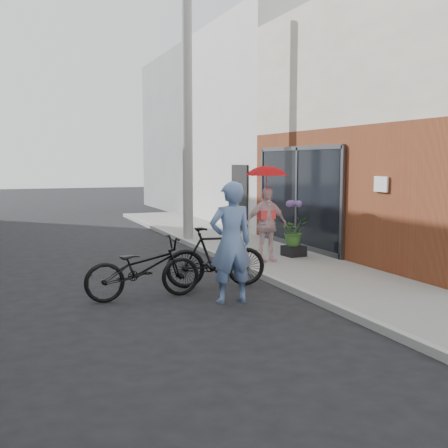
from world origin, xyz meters
TOP-DOWN VIEW (x-y plane):
  - ground at (0.00, 0.00)m, footprint 80.00×80.00m
  - sidewalk at (2.10, 2.00)m, footprint 2.20×24.00m
  - curb at (0.94, 2.00)m, footprint 0.12×24.00m
  - plaster_building at (7.20, 9.00)m, footprint 8.00×6.00m
  - east_building_far at (7.20, 16.00)m, footprint 8.00×8.00m
  - utility_pole at (1.10, 6.00)m, footprint 0.28×0.28m
  - officer at (-0.32, -0.61)m, footprint 0.73×0.49m
  - bike_left at (-1.57, 0.13)m, footprint 1.95×0.73m
  - bike_right at (-0.15, 0.51)m, footprint 1.88×0.79m
  - kimono_woman at (1.55, 1.96)m, footprint 0.95×0.43m
  - parasol at (1.55, 1.96)m, footprint 0.84×0.84m
  - planter at (2.43, 2.32)m, footprint 0.49×0.49m
  - potted_plant at (2.43, 2.32)m, footprint 0.61×0.53m

SIDE VIEW (x-z plane):
  - ground at x=0.00m, z-range 0.00..0.00m
  - sidewalk at x=2.10m, z-range 0.00..0.12m
  - curb at x=0.94m, z-range 0.00..0.12m
  - planter at x=2.43m, z-range 0.12..0.35m
  - bike_left at x=-1.57m, z-range 0.00..1.02m
  - bike_right at x=-0.15m, z-range 0.00..1.09m
  - potted_plant at x=2.43m, z-range 0.35..1.03m
  - kimono_woman at x=1.55m, z-range 0.12..1.72m
  - officer at x=-0.32m, z-range 0.00..1.95m
  - parasol at x=1.55m, z-range 1.72..2.45m
  - plaster_building at x=7.20m, z-range 0.00..7.00m
  - east_building_far at x=7.20m, z-range 0.00..7.00m
  - utility_pole at x=1.10m, z-range 0.00..7.00m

